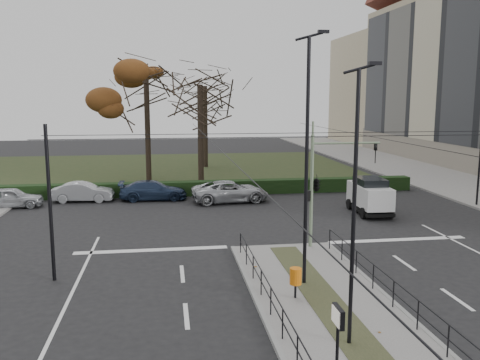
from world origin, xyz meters
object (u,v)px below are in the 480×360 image
(streetlamp_median_near, at_px, (355,206))
(streetlamp_median_far, at_px, (307,159))
(parked_car_fourth, at_px, (230,191))
(bare_tree_center, at_px, (205,92))
(info_panel, at_px, (338,327))
(parked_car_first, at_px, (11,198))
(white_van, at_px, (370,195))
(bare_tree_near, at_px, (200,92))
(litter_bin, at_px, (296,277))
(parked_car_second, at_px, (83,192))
(traffic_light, at_px, (318,182))
(rust_tree, at_px, (146,79))
(parked_car_third, at_px, (153,190))

(streetlamp_median_near, bearing_deg, streetlamp_median_far, 89.91)
(parked_car_fourth, bearing_deg, bare_tree_center, -4.85)
(info_panel, bearing_deg, parked_car_first, 120.31)
(white_van, xyz_separation_m, bare_tree_near, (-9.45, 10.66, 6.21))
(streetlamp_median_far, bearing_deg, litter_bin, -117.72)
(parked_car_second, distance_m, bare_tree_center, 19.48)
(white_van, bearing_deg, bare_tree_near, 131.58)
(streetlamp_median_near, distance_m, parked_car_fourth, 20.86)
(traffic_light, relative_size, parked_car_fourth, 1.00)
(info_panel, bearing_deg, litter_bin, 84.45)
(streetlamp_median_far, xyz_separation_m, rust_tree, (-6.48, 24.95, 3.66))
(parked_car_second, xyz_separation_m, bare_tree_center, (9.50, 15.58, 6.82))
(parked_car_third, distance_m, bare_tree_near, 8.86)
(white_van, height_order, rust_tree, rust_tree)
(parked_car_third, distance_m, white_van, 14.43)
(bare_tree_center, bearing_deg, bare_tree_near, -96.32)
(streetlamp_median_far, height_order, parked_car_second, streetlamp_median_far)
(bare_tree_center, bearing_deg, white_van, -69.30)
(info_panel, xyz_separation_m, rust_tree, (-5.21, 32.20, 6.56))
(litter_bin, xyz_separation_m, parked_car_third, (-5.25, 18.58, -0.23))
(parked_car_second, bearing_deg, bare_tree_near, -58.14)
(traffic_light, xyz_separation_m, parked_car_second, (-12.44, 12.80, -2.49))
(info_panel, bearing_deg, traffic_light, 75.26)
(streetlamp_median_near, bearing_deg, parked_car_second, 115.65)
(parked_car_third, xyz_separation_m, bare_tree_center, (4.84, 15.66, 6.82))
(traffic_light, relative_size, streetlamp_median_near, 0.67)
(parked_car_fourth, xyz_separation_m, rust_tree, (-5.70, 9.12, 7.72))
(bare_tree_center, height_order, bare_tree_near, bare_tree_center)
(white_van, height_order, bare_tree_near, bare_tree_near)
(litter_bin, bearing_deg, parked_car_fourth, 90.28)
(parked_car_second, bearing_deg, white_van, -105.77)
(parked_car_second, bearing_deg, litter_bin, -148.56)
(streetlamp_median_far, xyz_separation_m, parked_car_first, (-14.86, 16.00, -4.11))
(parked_car_third, bearing_deg, parked_car_second, 89.63)
(traffic_light, xyz_separation_m, bare_tree_near, (-4.17, 17.27, 4.21))
(litter_bin, relative_size, parked_car_first, 0.27)
(traffic_light, bearing_deg, bare_tree_near, 103.57)
(parked_car_second, distance_m, parked_car_third, 4.66)
(traffic_light, bearing_deg, parked_car_fourth, 103.01)
(streetlamp_median_near, bearing_deg, info_panel, -116.86)
(parked_car_second, height_order, parked_car_fourth, parked_car_fourth)
(streetlamp_median_near, bearing_deg, parked_car_first, 125.60)
(parked_car_first, distance_m, bare_tree_near, 15.34)
(traffic_light, distance_m, streetlamp_median_near, 9.50)
(traffic_light, xyz_separation_m, info_panel, (-3.10, -11.78, -1.27))
(streetlamp_median_near, bearing_deg, litter_bin, 101.44)
(parked_car_fourth, bearing_deg, parked_car_third, 68.65)
(streetlamp_median_far, distance_m, rust_tree, 26.04)
(streetlamp_median_far, relative_size, parked_car_second, 2.27)
(parked_car_fourth, relative_size, rust_tree, 0.47)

